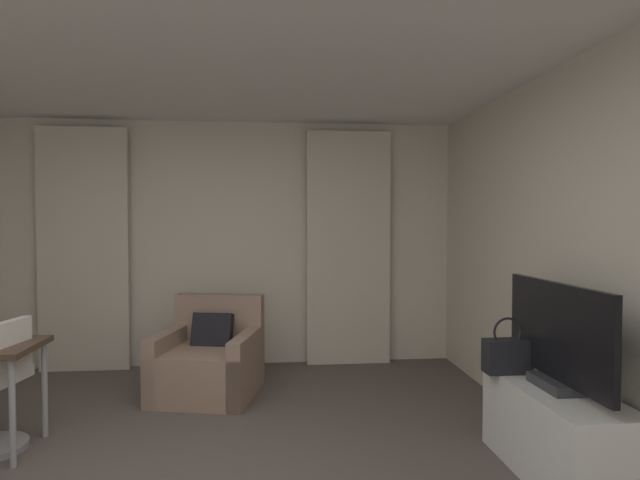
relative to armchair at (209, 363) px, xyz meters
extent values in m
cube|color=beige|center=(0.01, 1.03, 1.02)|extent=(5.12, 0.06, 2.60)
cube|color=beige|center=(2.54, -2.00, 1.02)|extent=(0.06, 6.12, 2.60)
cube|color=white|center=(0.01, -2.00, 2.35)|extent=(5.12, 6.12, 0.06)
cube|color=beige|center=(-1.36, 0.90, 0.97)|extent=(0.90, 0.06, 2.50)
cube|color=beige|center=(1.39, 0.90, 0.97)|extent=(0.90, 0.06, 2.50)
cube|color=#997A66|center=(-0.01, -0.04, -0.07)|extent=(0.99, 1.02, 0.43)
cube|color=#997A66|center=(0.07, 0.31, 0.36)|extent=(0.84, 0.32, 0.42)
cube|color=#997A66|center=(0.34, -0.12, 0.00)|extent=(0.30, 0.86, 0.57)
cube|color=#997A66|center=(-0.35, 0.04, 0.00)|extent=(0.30, 0.86, 0.57)
cube|color=black|center=(0.02, 0.09, 0.24)|extent=(0.40, 0.27, 0.37)
cylinder|color=#99999E|center=(-1.06, -0.83, 0.06)|extent=(0.04, 0.04, 0.68)
cylinder|color=#99999E|center=(-1.06, -1.31, 0.06)|extent=(0.04, 0.04, 0.68)
cube|color=silver|center=(-1.17, -1.06, 0.43)|extent=(0.12, 0.36, 0.34)
cube|color=white|center=(2.24, -1.76, -0.01)|extent=(0.45, 1.10, 0.54)
cube|color=#333338|center=(2.24, -1.75, 0.28)|extent=(0.20, 0.36, 0.06)
cube|color=black|center=(2.24, -1.75, 0.60)|extent=(0.04, 1.10, 0.57)
cube|color=black|center=(2.09, -1.40, 0.36)|extent=(0.30, 0.14, 0.22)
torus|color=black|center=(2.09, -1.40, 0.52)|extent=(0.20, 0.02, 0.20)
camera|label=1|loc=(0.53, -4.71, 1.25)|focal=29.65mm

